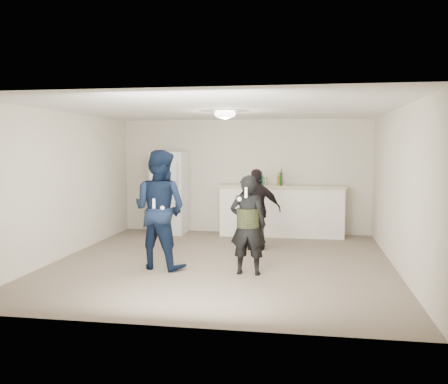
% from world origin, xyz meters
% --- Properties ---
extents(floor, '(6.00, 6.00, 0.00)m').
position_xyz_m(floor, '(0.00, 0.00, 0.00)').
color(floor, '#6B5B4C').
rests_on(floor, ground).
extents(ceiling, '(6.00, 6.00, 0.00)m').
position_xyz_m(ceiling, '(0.00, 0.00, 2.50)').
color(ceiling, silver).
rests_on(ceiling, wall_back).
extents(wall_back, '(6.00, 0.00, 6.00)m').
position_xyz_m(wall_back, '(0.00, 3.00, 1.25)').
color(wall_back, beige).
rests_on(wall_back, floor).
extents(wall_front, '(6.00, 0.00, 6.00)m').
position_xyz_m(wall_front, '(0.00, -3.00, 1.25)').
color(wall_front, beige).
rests_on(wall_front, floor).
extents(wall_left, '(0.00, 6.00, 6.00)m').
position_xyz_m(wall_left, '(-2.75, 0.00, 1.25)').
color(wall_left, beige).
rests_on(wall_left, floor).
extents(wall_right, '(0.00, 6.00, 6.00)m').
position_xyz_m(wall_right, '(2.75, 0.00, 1.25)').
color(wall_right, beige).
rests_on(wall_right, floor).
extents(counter, '(2.60, 0.56, 1.05)m').
position_xyz_m(counter, '(0.84, 2.67, 0.53)').
color(counter, white).
rests_on(counter, floor).
extents(counter_top, '(2.68, 0.64, 0.04)m').
position_xyz_m(counter_top, '(0.84, 2.67, 1.07)').
color(counter_top, beige).
rests_on(counter_top, counter).
extents(fridge, '(0.70, 0.70, 1.80)m').
position_xyz_m(fridge, '(-1.62, 2.60, 0.90)').
color(fridge, white).
rests_on(fridge, floor).
extents(fridge_handle, '(0.02, 0.02, 0.60)m').
position_xyz_m(fridge_handle, '(-1.34, 2.23, 1.30)').
color(fridge_handle, silver).
rests_on(fridge_handle, fridge).
extents(ceiling_dome, '(0.36, 0.36, 0.16)m').
position_xyz_m(ceiling_dome, '(0.00, 0.30, 2.45)').
color(ceiling_dome, white).
rests_on(ceiling_dome, ceiling).
extents(shaker, '(0.08, 0.08, 0.17)m').
position_xyz_m(shaker, '(0.48, 2.65, 1.18)').
color(shaker, '#AEADB2').
rests_on(shaker, counter_top).
extents(man, '(1.06, 0.92, 1.85)m').
position_xyz_m(man, '(-0.90, -0.51, 0.93)').
color(man, '#102244').
rests_on(man, floor).
extents(woman, '(0.56, 0.38, 1.49)m').
position_xyz_m(woman, '(0.51, -0.68, 0.74)').
color(woman, black).
rests_on(woman, floor).
extents(camo_shorts, '(0.34, 0.34, 0.28)m').
position_xyz_m(camo_shorts, '(0.51, -0.68, 0.85)').
color(camo_shorts, '#333C1B').
rests_on(camo_shorts, woman).
extents(spectator, '(0.90, 0.43, 1.50)m').
position_xyz_m(spectator, '(0.46, 1.12, 0.75)').
color(spectator, black).
rests_on(spectator, floor).
extents(remote_man, '(0.04, 0.04, 0.15)m').
position_xyz_m(remote_man, '(-0.90, -0.79, 1.05)').
color(remote_man, white).
rests_on(remote_man, man).
extents(nunchuk_man, '(0.07, 0.07, 0.07)m').
position_xyz_m(nunchuk_man, '(-0.78, -0.76, 0.98)').
color(nunchuk_man, white).
rests_on(nunchuk_man, man).
extents(remote_woman, '(0.04, 0.04, 0.15)m').
position_xyz_m(remote_woman, '(0.51, -0.93, 1.25)').
color(remote_woman, white).
rests_on(remote_woman, woman).
extents(nunchuk_woman, '(0.07, 0.07, 0.07)m').
position_xyz_m(nunchuk_woman, '(0.41, -0.90, 1.15)').
color(nunchuk_woman, white).
rests_on(nunchuk_woman, woman).
extents(bottle_cluster, '(0.62, 0.26, 0.28)m').
position_xyz_m(bottle_cluster, '(0.58, 2.61, 1.20)').
color(bottle_cluster, white).
rests_on(bottle_cluster, counter_top).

